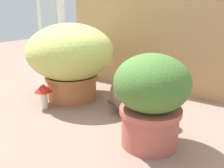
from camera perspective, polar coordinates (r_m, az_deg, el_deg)
ground_plane at (r=1.47m, az=-4.44°, el=-5.60°), size 6.00×6.00×0.00m
cardboard_backdrop at (r=1.75m, az=8.60°, el=11.86°), size 1.28×0.03×0.82m
window_panel_white at (r=2.34m, az=-13.93°, el=15.12°), size 0.30×0.05×0.99m
grass_planter at (r=1.58m, az=-9.48°, el=6.16°), size 0.54×0.54×0.48m
leafy_planter at (r=1.03m, az=8.99°, el=-2.93°), size 0.31×0.31×0.40m
cat at (r=1.34m, az=4.72°, el=-2.33°), size 0.37×0.22×0.32m
mushroom_ornament_red at (r=1.49m, az=-15.46°, el=-1.51°), size 0.10×0.10×0.15m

